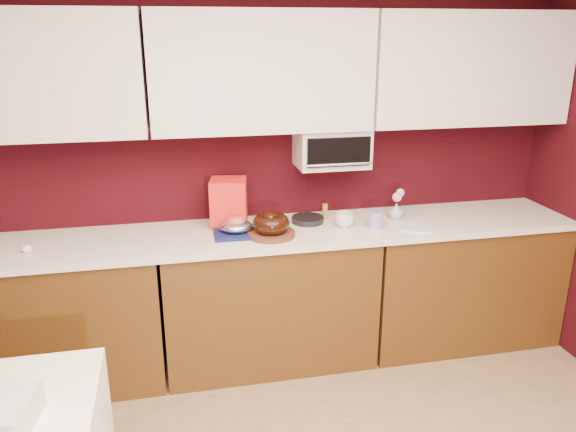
% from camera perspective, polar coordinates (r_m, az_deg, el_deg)
% --- Properties ---
extents(wall_back, '(4.00, 0.02, 2.50)m').
position_cam_1_polar(wall_back, '(3.68, -3.02, 5.26)').
color(wall_back, black).
rests_on(wall_back, floor).
extents(base_cabinet_left, '(1.31, 0.58, 0.86)m').
position_cam_1_polar(base_cabinet_left, '(3.71, -23.06, -9.69)').
color(base_cabinet_left, '#523210').
rests_on(base_cabinet_left, floor).
extents(base_cabinet_center, '(1.31, 0.58, 0.86)m').
position_cam_1_polar(base_cabinet_center, '(3.67, -2.02, -8.41)').
color(base_cabinet_center, '#523210').
rests_on(base_cabinet_center, floor).
extents(base_cabinet_right, '(1.31, 0.58, 0.86)m').
position_cam_1_polar(base_cabinet_right, '(4.09, 16.81, -6.30)').
color(base_cabinet_right, '#523210').
rests_on(base_cabinet_right, floor).
extents(countertop, '(4.00, 0.62, 0.04)m').
position_cam_1_polar(countertop, '(3.49, -2.10, -1.80)').
color(countertop, silver).
rests_on(countertop, base_cabinet_center).
extents(upper_cabinet_left, '(1.31, 0.33, 0.70)m').
position_cam_1_polar(upper_cabinet_left, '(3.47, -25.60, 12.79)').
color(upper_cabinet_left, white).
rests_on(upper_cabinet_left, wall_back).
extents(upper_cabinet_center, '(1.31, 0.33, 0.70)m').
position_cam_1_polar(upper_cabinet_center, '(3.43, -2.73, 14.46)').
color(upper_cabinet_center, white).
rests_on(upper_cabinet_center, wall_back).
extents(upper_cabinet_right, '(1.31, 0.33, 0.70)m').
position_cam_1_polar(upper_cabinet_right, '(3.88, 17.74, 14.09)').
color(upper_cabinet_right, white).
rests_on(upper_cabinet_right, wall_back).
extents(toaster_oven, '(0.45, 0.30, 0.25)m').
position_cam_1_polar(toaster_oven, '(3.61, 4.44, 7.01)').
color(toaster_oven, white).
rests_on(toaster_oven, upper_cabinet_center).
extents(toaster_oven_door, '(0.40, 0.02, 0.18)m').
position_cam_1_polar(toaster_oven_door, '(3.46, 5.19, 6.50)').
color(toaster_oven_door, black).
rests_on(toaster_oven_door, toaster_oven).
extents(toaster_oven_handle, '(0.42, 0.02, 0.02)m').
position_cam_1_polar(toaster_oven_handle, '(3.46, 5.23, 5.23)').
color(toaster_oven_handle, silver).
rests_on(toaster_oven_handle, toaster_oven).
extents(cake_base, '(0.29, 0.29, 0.03)m').
position_cam_1_polar(cake_base, '(3.39, -1.71, -1.82)').
color(cake_base, brown).
rests_on(cake_base, countertop).
extents(bundt_cake, '(0.25, 0.25, 0.09)m').
position_cam_1_polar(bundt_cake, '(3.37, -1.73, -0.76)').
color(bundt_cake, black).
rests_on(bundt_cake, cake_base).
extents(navy_towel, '(0.28, 0.24, 0.02)m').
position_cam_1_polar(navy_towel, '(3.42, -5.25, -1.75)').
color(navy_towel, '#161B53').
rests_on(navy_towel, countertop).
extents(foil_ham_nest, '(0.24, 0.22, 0.07)m').
position_cam_1_polar(foil_ham_nest, '(3.41, -5.27, -1.04)').
color(foil_ham_nest, silver).
rests_on(foil_ham_nest, navy_towel).
extents(roasted_ham, '(0.12, 0.10, 0.07)m').
position_cam_1_polar(roasted_ham, '(3.40, -5.28, -0.65)').
color(roasted_ham, '#AF6950').
rests_on(roasted_ham, foil_ham_nest).
extents(pandoro_box, '(0.26, 0.24, 0.30)m').
position_cam_1_polar(pandoro_box, '(3.55, -6.05, 1.37)').
color(pandoro_box, red).
rests_on(pandoro_box, countertop).
extents(dark_pan, '(0.27, 0.27, 0.04)m').
position_cam_1_polar(dark_pan, '(3.63, 2.01, -0.35)').
color(dark_pan, black).
rests_on(dark_pan, countertop).
extents(coffee_mug, '(0.14, 0.14, 0.11)m').
position_cam_1_polar(coffee_mug, '(3.55, 5.74, -0.22)').
color(coffee_mug, white).
rests_on(coffee_mug, countertop).
extents(blue_jar, '(0.10, 0.10, 0.11)m').
position_cam_1_polar(blue_jar, '(3.56, 8.87, -0.36)').
color(blue_jar, '#1F1B95').
rests_on(blue_jar, countertop).
extents(flower_vase, '(0.10, 0.10, 0.11)m').
position_cam_1_polar(flower_vase, '(3.75, 10.93, 0.58)').
color(flower_vase, '#A9ACBF').
rests_on(flower_vase, countertop).
extents(flower_pink, '(0.06, 0.06, 0.06)m').
position_cam_1_polar(flower_pink, '(3.73, 11.02, 1.91)').
color(flower_pink, pink).
rests_on(flower_pink, flower_vase).
extents(flower_blue, '(0.05, 0.05, 0.05)m').
position_cam_1_polar(flower_blue, '(3.75, 11.34, 2.34)').
color(flower_blue, '#97C1F3').
rests_on(flower_blue, flower_vase).
extents(china_plate, '(0.26, 0.26, 0.01)m').
position_cam_1_polar(china_plate, '(3.62, 13.01, -1.10)').
color(china_plate, white).
rests_on(china_plate, countertop).
extents(amber_bottle, '(0.04, 0.04, 0.10)m').
position_cam_1_polar(amber_bottle, '(3.69, 3.78, 0.46)').
color(amber_bottle, olive).
rests_on(amber_bottle, countertop).
extents(egg_right, '(0.06, 0.05, 0.04)m').
position_cam_1_polar(egg_right, '(3.46, -25.02, -3.04)').
color(egg_right, white).
rests_on(egg_right, countertop).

